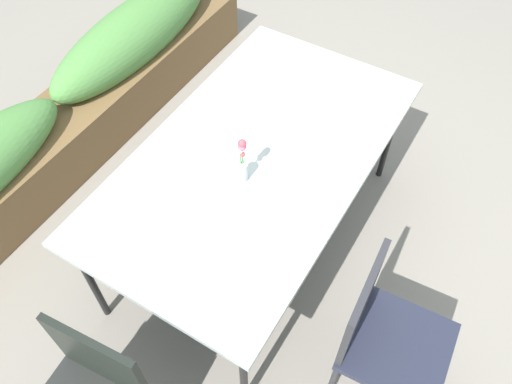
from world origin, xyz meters
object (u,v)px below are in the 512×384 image
planter_box (63,118)px  dining_table (256,159)px  chair_near_left (384,333)px  flower_vase (242,163)px

planter_box → dining_table: bearing=-88.1°
chair_near_left → flower_vase: flower_vase is taller
planter_box → flower_vase: bearing=-94.9°
flower_vase → dining_table: bearing=9.2°
chair_near_left → flower_vase: bearing=-109.7°
dining_table → chair_near_left: size_ratio=2.07×
dining_table → flower_vase: 0.24m
chair_near_left → planter_box: size_ratio=0.26×
dining_table → flower_vase: size_ratio=6.90×
dining_table → planter_box: size_ratio=0.53×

